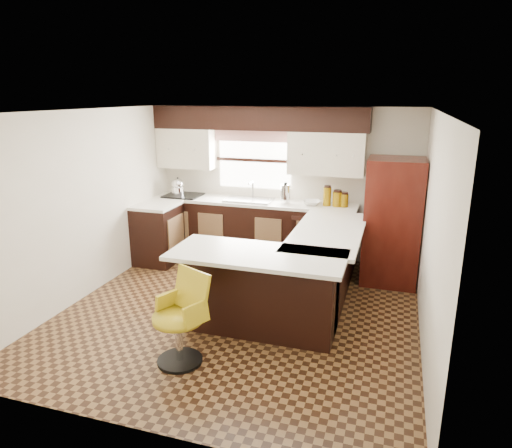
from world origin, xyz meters
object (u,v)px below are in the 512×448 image
(refrigerator, at_px, (392,222))
(peninsula_long, at_px, (323,267))
(peninsula_return, at_px, (261,292))
(bar_chair, at_px, (178,320))

(refrigerator, bearing_deg, peninsula_long, -131.58)
(peninsula_long, bearing_deg, peninsula_return, -118.30)
(peninsula_return, relative_size, refrigerator, 0.94)
(peninsula_return, xyz_separation_m, bar_chair, (-0.59, -0.88, 0.01))
(peninsula_long, xyz_separation_m, peninsula_return, (-0.53, -0.97, 0.00))
(bar_chair, bearing_deg, peninsula_long, 83.97)
(peninsula_return, relative_size, bar_chair, 1.78)
(peninsula_return, bearing_deg, refrigerator, 54.76)
(peninsula_long, relative_size, refrigerator, 1.11)
(peninsula_long, xyz_separation_m, bar_chair, (-1.11, -1.86, 0.01))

